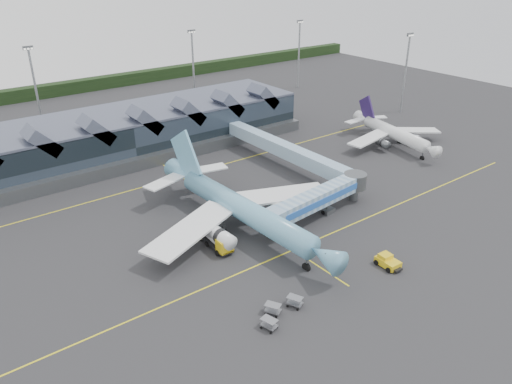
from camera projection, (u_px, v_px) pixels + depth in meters
ground at (262, 230)px, 84.82m from camera, size 260.00×260.00×0.00m
taxi_stripes at (229, 208)px, 91.99m from camera, size 120.00×60.00×0.01m
tree_line_far at (56, 90)px, 162.81m from camera, size 260.00×4.00×4.00m
terminal at (118, 135)px, 113.89m from camera, size 90.00×22.25×12.52m
light_masts at (182, 74)px, 135.85m from camera, size 132.40×42.56×22.45m
main_airliner at (239, 207)px, 83.47m from camera, size 37.79×43.48×13.97m
regional_jet at (392, 132)px, 120.81m from camera, size 26.22×29.02×10.00m
jet_bridge at (325, 196)px, 88.05m from camera, size 24.83×6.02×5.48m
fuel_truck at (214, 236)px, 79.69m from camera, size 2.98×9.02×3.01m
pushback_tug at (388, 261)px, 74.68m from camera, size 2.76×4.18×1.80m
baggage_carts at (279, 311)px, 64.45m from camera, size 7.35×4.32×1.43m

